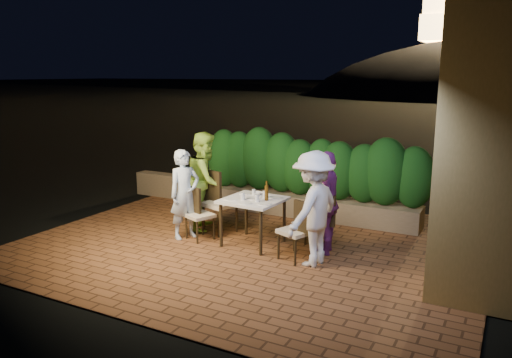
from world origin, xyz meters
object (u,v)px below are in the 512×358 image
Objects in this scene: chair_left_back at (220,202)px; diner_green at (206,181)px; chair_left_front at (200,214)px; bowl at (257,193)px; dining_table at (253,222)px; beer_bottle at (267,191)px; chair_right_front at (295,230)px; chair_right_back at (310,221)px; parapet_lamp at (203,175)px; diner_white at (313,209)px; diner_blue at (185,194)px; diner_purple at (327,202)px.

chair_left_back is 0.62× the size of diner_green.
chair_left_front is at bearing -176.71° from diner_green.
bowl is at bearing -116.17° from diner_green.
dining_table is 1.04× the size of chair_left_front.
beer_bottle is 0.36× the size of chair_left_front.
chair_right_back is at bearing -73.54° from chair_right_front.
parapet_lamp is at bearing -22.35° from chair_right_back.
chair_left_back is 1.16× the size of chair_right_front.
chair_left_front is at bearing -170.19° from beer_bottle.
chair_left_back is (-0.73, 0.02, -0.24)m from bowl.
parapet_lamp is (-3.13, 1.73, 0.11)m from chair_right_back.
chair_right_back is 0.56× the size of diner_white.
chair_left_front is at bearing -56.03° from diner_blue.
chair_left_front is at bearing 18.16° from chair_right_back.
diner_purple reaches higher than chair_left_back.
parapet_lamp is (-2.15, 1.64, -0.20)m from bowl.
diner_white is (0.25, -0.53, 0.36)m from chair_right_back.
diner_purple is (2.30, 0.43, 0.04)m from diner_blue.
bowl is 0.77m from chair_left_back.
diner_purple is at bearing -114.47° from diner_green.
beer_bottle is at bearing 1.89° from dining_table.
chair_right_back is at bearing -29.03° from parapet_lamp.
parapet_lamp is at bearing 144.53° from chair_left_front.
diner_white is (0.92, -0.36, -0.08)m from beer_bottle.
diner_purple reaches higher than parapet_lamp.
diner_blue reaches higher than chair_right_front.
diner_purple is 11.18× the size of parapet_lamp.
diner_green reaches higher than parapet_lamp.
diner_purple is at bearing -97.54° from chair_right_front.
beer_bottle is at bearing 1.04° from chair_left_back.
diner_white reaches higher than diner_blue.
bowl is 1.37m from diner_white.
diner_white is (1.95, -0.64, 0.29)m from chair_left_back.
diner_blue is 0.95× the size of diner_purple.
dining_table is at bearing -3.63° from chair_left_back.
chair_left_front reaches higher than dining_table.
beer_bottle reaches higher than chair_left_back.
diner_white is at bearing -21.61° from beer_bottle.
diner_purple is 3.78m from parapet_lamp.
diner_white reaches higher than bowl.
beer_bottle is 0.29× the size of chair_left_back.
diner_green is at bearing -106.16° from diner_purple.
chair_right_front is at bearing -26.42° from beer_bottle.
chair_right_back is 2.11m from diner_blue.
diner_white is (1.15, -0.36, 0.45)m from dining_table.
diner_blue is (-1.15, -0.22, 0.37)m from dining_table.
parapet_lamp is (-2.22, 1.91, 0.20)m from dining_table.
diner_blue is (-1.38, -0.23, -0.16)m from beer_bottle.
diner_green is at bearing 135.49° from chair_left_front.
chair_left_back is at bearing -97.67° from diner_white.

